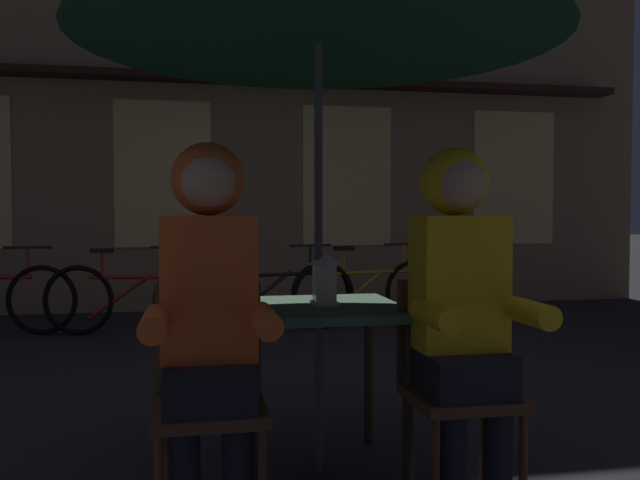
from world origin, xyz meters
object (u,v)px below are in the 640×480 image
(person_left_hooded, at_px, (209,295))
(bicycle_third, at_px, (274,295))
(lantern, at_px, (324,277))
(bicycle_second, at_px, (133,298))
(chair_right, at_px, (455,377))
(cafe_table, at_px, (318,328))
(bicycle_fourth, at_px, (369,292))
(person_right_hooded, at_px, (461,289))
(chair_left, at_px, (209,389))

(person_left_hooded, height_order, bicycle_third, person_left_hooded)
(lantern, height_order, bicycle_second, lantern)
(person_left_hooded, bearing_deg, bicycle_third, 79.96)
(chair_right, xyz_separation_m, person_left_hooded, (-0.96, -0.06, 0.36))
(lantern, distance_m, bicycle_third, 3.62)
(bicycle_second, xyz_separation_m, bicycle_third, (1.33, -0.00, 0.00))
(cafe_table, xyz_separation_m, chair_right, (0.48, -0.37, -0.15))
(lantern, bearing_deg, bicycle_fourth, 71.96)
(person_left_hooded, bearing_deg, lantern, 40.06)
(bicycle_third, xyz_separation_m, bicycle_fourth, (0.99, 0.08, 0.00))
(bicycle_second, bearing_deg, person_right_hooded, -68.48)
(cafe_table, bearing_deg, chair_left, -142.45)
(person_left_hooded, xyz_separation_m, bicycle_fourth, (1.70, 4.08, -0.50))
(cafe_table, height_order, bicycle_second, bicycle_second)
(chair_left, bearing_deg, cafe_table, 37.55)
(cafe_table, bearing_deg, bicycle_fourth, 71.58)
(bicycle_second, bearing_deg, person_left_hooded, -81.21)
(cafe_table, height_order, bicycle_fourth, bicycle_fourth)
(cafe_table, distance_m, person_right_hooded, 0.67)
(bicycle_third, distance_m, bicycle_fourth, 0.99)
(lantern, bearing_deg, person_left_hooded, -139.94)
(lantern, xyz_separation_m, person_left_hooded, (-0.51, -0.43, -0.01))
(person_left_hooded, bearing_deg, bicycle_fourth, 67.42)
(lantern, distance_m, chair_right, 0.69)
(chair_right, bearing_deg, person_left_hooded, -176.61)
(person_right_hooded, bearing_deg, chair_right, 90.00)
(chair_right, distance_m, bicycle_third, 3.96)
(bicycle_second, bearing_deg, bicycle_third, -0.11)
(lantern, bearing_deg, person_right_hooded, -43.20)
(bicycle_second, height_order, bicycle_fourth, same)
(person_left_hooded, height_order, bicycle_second, person_left_hooded)
(lantern, height_order, bicycle_third, lantern)
(chair_right, bearing_deg, lantern, 140.86)
(lantern, bearing_deg, chair_right, -39.14)
(chair_left, distance_m, bicycle_fourth, 4.37)
(person_left_hooded, xyz_separation_m, bicycle_second, (-0.62, 4.00, -0.50))
(chair_right, distance_m, bicycle_fourth, 4.09)
(chair_right, xyz_separation_m, bicycle_second, (-1.58, 3.95, -0.14))
(chair_left, relative_size, bicycle_second, 0.52)
(chair_right, height_order, person_left_hooded, person_left_hooded)
(cafe_table, relative_size, bicycle_third, 0.45)
(lantern, distance_m, person_right_hooded, 0.62)
(lantern, height_order, chair_right, lantern)
(person_left_hooded, xyz_separation_m, person_right_hooded, (0.96, 0.00, 0.00))
(cafe_table, height_order, chair_right, chair_right)
(person_right_hooded, height_order, bicycle_fourth, person_right_hooded)
(cafe_table, xyz_separation_m, bicycle_second, (-1.10, 3.58, -0.29))
(cafe_table, relative_size, chair_right, 0.85)
(chair_left, bearing_deg, lantern, 36.08)
(chair_left, relative_size, bicycle_third, 0.53)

